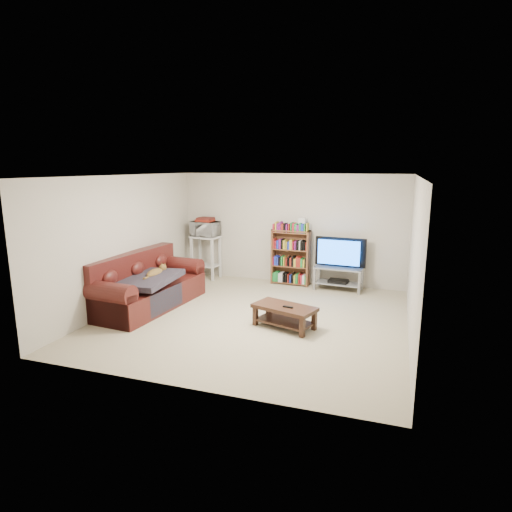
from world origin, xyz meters
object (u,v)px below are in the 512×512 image
at_px(tv_stand, 338,274).
at_px(bookshelf, 291,256).
at_px(sofa, 145,288).
at_px(coffee_table, 284,312).

xyz_separation_m(tv_stand, bookshelf, (-1.06, 0.12, 0.29)).
xyz_separation_m(sofa, coffee_table, (2.72, -0.22, -0.09)).
relative_size(tv_stand, bookshelf, 0.84).
relative_size(sofa, bookshelf, 1.99).
height_order(coffee_table, tv_stand, tv_stand).
bearing_deg(tv_stand, bookshelf, 177.83).
relative_size(sofa, tv_stand, 2.38).
bearing_deg(bookshelf, sofa, -130.43).
bearing_deg(coffee_table, bookshelf, 119.53).
height_order(sofa, tv_stand, sofa).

